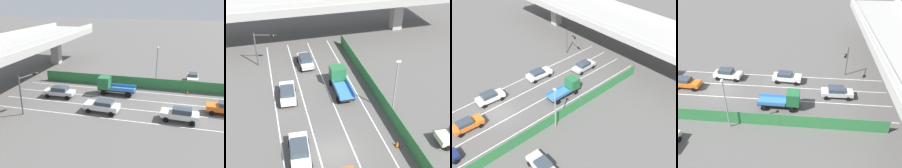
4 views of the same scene
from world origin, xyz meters
TOP-DOWN VIEW (x-y plane):
  - ground_plane at (0.00, 0.00)m, footprint 300.00×300.00m
  - lane_line_left_edge at (-5.10, 3.82)m, footprint 0.14×43.63m
  - lane_line_mid_left at (-1.70, 3.82)m, footprint 0.14×43.63m
  - lane_line_mid_right at (1.70, 3.82)m, footprint 0.14×43.63m
  - lane_line_right_edge at (5.10, 3.82)m, footprint 0.14×43.63m
  - green_fence at (7.08, 3.82)m, footprint 0.10×39.73m
  - car_sedan_white at (-3.49, 0.38)m, footprint 2.28×4.59m
  - car_hatchback_white at (-3.45, 10.18)m, footprint 2.27×4.66m
  - car_sedan_silver at (0.06, 17.92)m, footprint 2.09×4.65m
  - flatbed_truck_blue at (3.30, 10.94)m, footprint 2.26×5.71m
  - parked_sedan_cream at (12.31, -1.74)m, footprint 4.53×2.23m
  - traffic_light at (-5.51, 19.54)m, footprint 3.27×1.14m
  - street_lamp at (7.80, 4.30)m, footprint 0.60×0.36m
  - traffic_cone at (6.11, -0.75)m, footprint 0.47×0.47m

SIDE VIEW (x-z plane):
  - ground_plane at x=0.00m, z-range 0.00..0.00m
  - lane_line_left_edge at x=-5.10m, z-range 0.00..0.01m
  - lane_line_mid_left at x=-1.70m, z-range 0.00..0.01m
  - lane_line_mid_right at x=1.70m, z-range 0.00..0.01m
  - lane_line_right_edge at x=5.10m, z-range 0.00..0.01m
  - traffic_cone at x=6.11m, z-range -0.02..0.64m
  - parked_sedan_cream at x=12.31m, z-range 0.09..1.69m
  - green_fence at x=7.08m, z-range 0.00..1.80m
  - car_sedan_silver at x=0.06m, z-range 0.09..1.72m
  - car_hatchback_white at x=-3.45m, z-range 0.11..1.74m
  - car_sedan_white at x=-3.49m, z-range 0.09..1.81m
  - flatbed_truck_blue at x=3.30m, z-range 0.02..2.66m
  - traffic_light at x=-5.51m, z-range 1.09..6.18m
  - street_lamp at x=7.80m, z-range 0.76..7.64m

